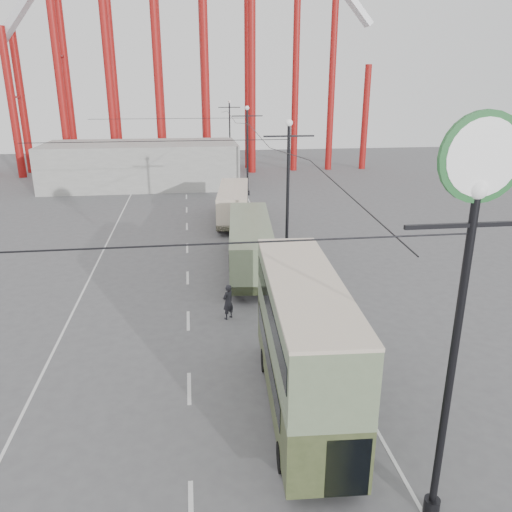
{
  "coord_description": "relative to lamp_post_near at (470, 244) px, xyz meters",
  "views": [
    {
      "loc": [
        -0.65,
        -13.04,
        11.25
      ],
      "look_at": [
        2.58,
        10.88,
        3.0
      ],
      "focal_mm": 35.0,
      "sensor_mm": 36.0,
      "label": 1
    }
  ],
  "objects": [
    {
      "name": "lamp_post_distant",
      "position": [
        0.0,
        65.0,
        -3.18
      ],
      "size": [
        3.2,
        0.44,
        9.32
      ],
      "color": "black",
      "rests_on": "ground"
    },
    {
      "name": "fairground_shed",
      "position": [
        -11.6,
        50.0,
        -5.36
      ],
      "size": [
        22.0,
        10.0,
        5.0
      ],
      "primitive_type": "cube",
      "color": "gray",
      "rests_on": "ground"
    },
    {
      "name": "pedestrian",
      "position": [
        -4.57,
        13.01,
        -6.94
      ],
      "size": [
        0.8,
        0.77,
        1.84
      ],
      "primitive_type": "imported",
      "rotation": [
        0.0,
        0.0,
        3.84
      ],
      "color": "black",
      "rests_on": "ground"
    },
    {
      "name": "double_decker_bus",
      "position": [
        -2.54,
        5.16,
        -5.0
      ],
      "size": [
        2.95,
        9.63,
        5.1
      ],
      "rotation": [
        0.0,
        0.0,
        -0.06
      ],
      "color": "#364022",
      "rests_on": "ground"
    },
    {
      "name": "ground",
      "position": [
        -5.6,
        3.0,
        -7.86
      ],
      "size": [
        160.0,
        160.0,
        0.0
      ],
      "primitive_type": "plane",
      "color": "#535356",
      "rests_on": "ground"
    },
    {
      "name": "single_decker_cream",
      "position": [
        -2.53,
        31.93,
        -6.17
      ],
      "size": [
        3.6,
        9.88,
        3.0
      ],
      "rotation": [
        0.0,
        0.0,
        -0.12
      ],
      "color": "beige",
      "rests_on": "ground"
    },
    {
      "name": "road_markings",
      "position": [
        -6.46,
        22.7,
        -7.86
      ],
      "size": [
        12.52,
        120.0,
        0.01
      ],
      "color": "silver",
      "rests_on": "ground"
    },
    {
      "name": "lamp_post_mid",
      "position": [
        0.0,
        21.0,
        -3.18
      ],
      "size": [
        3.2,
        0.44,
        9.32
      ],
      "color": "black",
      "rests_on": "ground"
    },
    {
      "name": "lamp_post_near",
      "position": [
        0.0,
        0.0,
        0.0
      ],
      "size": [
        3.2,
        0.44,
        10.8
      ],
      "color": "black",
      "rests_on": "ground"
    },
    {
      "name": "lamp_post_far",
      "position": [
        0.0,
        43.0,
        -3.18
      ],
      "size": [
        3.2,
        0.44,
        9.32
      ],
      "color": "black",
      "rests_on": "ground"
    },
    {
      "name": "single_decker_green",
      "position": [
        -2.56,
        19.97,
        -6.08
      ],
      "size": [
        3.62,
        11.34,
        3.15
      ],
      "rotation": [
        0.0,
        0.0,
        -0.1
      ],
      "color": "#657656",
      "rests_on": "ground"
    }
  ]
}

